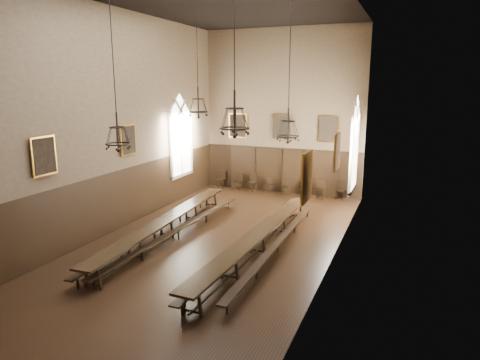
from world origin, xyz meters
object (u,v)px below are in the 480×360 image
Objects in this scene: chandelier_front_left at (118,133)px; chair_1 at (238,185)px; chair_2 at (252,186)px; bench_right_outer at (278,245)px; chair_5 at (303,191)px; chandelier_back_right at (288,128)px; chair_4 at (285,189)px; chandelier_front_right at (235,118)px; chair_3 at (268,188)px; chair_0 at (221,183)px; table_right at (258,243)px; bench_left_outer at (154,231)px; chair_6 at (321,192)px; chair_7 at (341,194)px; bench_left_inner at (178,232)px; chandelier_back_left at (198,105)px; bench_right_inner at (249,243)px; table_left at (167,228)px.

chair_1 is at bearing 92.11° from chandelier_front_left.
bench_right_outer is at bearing -49.24° from chair_2.
chandelier_back_right reaches higher than chair_5.
chandelier_front_right reaches higher than chair_4.
chair_3 is at bearing 14.81° from chair_1.
chair_0 is (-6.15, 8.43, 0.02)m from bench_right_outer.
chandelier_front_right is (0.07, -2.30, 4.63)m from table_right.
bench_left_outer is 1.94× the size of chandelier_back_right.
chair_6 is 1.05m from chair_7.
chair_2 is (-0.11, 8.52, 0.02)m from bench_left_inner.
chair_4 is at bearing 174.08° from chair_6.
chair_1 is 8.97m from chandelier_back_right.
chandelier_back_left reaches higher than chair_5.
chandelier_back_left is (0.53, 2.97, 4.83)m from bench_left_outer.
chair_2 is at bearing 109.92° from bench_right_inner.
chandelier_front_right is at bearing -32.34° from table_left.
chair_4 is at bearing -165.71° from chair_7.
chandelier_front_left and chandelier_front_right have the same top height.
chair_1 is 12.76m from chandelier_front_right.
bench_left_inner is at bearing -151.63° from chandelier_back_right.
chair_7 is at bearing 2.63° from chair_6.
chair_0 reaches higher than chair_6.
chair_3 is (-2.54, 8.79, -0.14)m from table_right.
bench_right_inner is (3.95, 0.21, 0.02)m from bench_left_outer.
chandelier_front_right reaches higher than chair_2.
chair_5 is (-0.51, 8.70, -0.10)m from table_right.
table_right is at bearing 0.36° from bench_left_outer.
bench_left_inner is 2.34× the size of chandelier_back_left.
bench_right_inner is 10.91× the size of chair_7.
chair_5 is (1.01, -0.04, 0.02)m from chair_4.
chandelier_back_left reaches higher than bench_left_inner.
bench_left_outer is at bearing -176.95° from bench_right_inner.
chair_2 is 8.58m from chandelier_back_right.
chair_5 is (-1.16, 8.31, 0.01)m from bench_right_outer.
chandelier_back_right is at bearing -86.86° from chair_7.
table_left is 10.61× the size of chair_1.
bench_right_inner is 2.43× the size of chandelier_front_right.
chair_0 reaches higher than table_left.
chair_2 reaches higher than chair_4.
table_right is at bearing -74.02° from chair_5.
chair_5 is at bearing 97.95° from bench_right_outer.
chair_5 is (3.84, -0.00, 0.00)m from chair_1.
bench_left_inner is 11.07× the size of chair_4.
chandelier_front_right is at bearing -27.11° from bench_left_outer.
chandelier_front_right reaches higher than bench_left_inner.
chair_6 is (1.00, -0.02, 0.01)m from chair_5.
chair_0 is at bearing 131.89° from chandelier_back_right.
chandelier_back_right and chandelier_front_right have the same top height.
bench_right_outer is 9.76× the size of chair_2.
chair_2 reaches higher than bench_right_inner.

